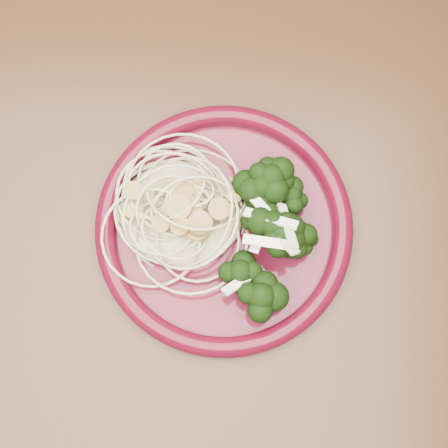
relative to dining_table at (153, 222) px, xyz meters
The scene contains 6 objects.
dining_table is the anchor object (origin of this frame).
dinner_plate 0.14m from the dining_table, 17.15° to the right, with size 0.29×0.29×0.02m.
spaghetti_pile 0.13m from the dining_table, 20.11° to the right, with size 0.12×0.10×0.03m, color beige.
scallop_cluster 0.16m from the dining_table, 20.11° to the right, with size 0.11×0.11×0.04m, color #B18742, non-canonical shape.
broccoli_pile 0.19m from the dining_table, 16.02° to the right, with size 0.08×0.14×0.05m, color black.
onion_garnish 0.21m from the dining_table, 16.02° to the right, with size 0.06×0.09×0.05m, color white, non-canonical shape.
Camera 1 is at (0.09, -0.16, 1.33)m, focal length 50.00 mm.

